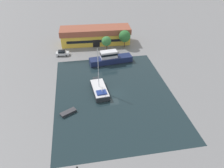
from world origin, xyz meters
TOP-DOWN VIEW (x-y plane):
  - ground_plane at (0.00, 0.00)m, footprint 440.00×440.00m
  - water_canal at (0.00, 0.00)m, footprint 28.57×37.90m
  - warehouse_building at (-1.07, 31.64)m, footprint 24.97×8.34m
  - quay_tree_near_building at (1.84, 24.45)m, footprint 3.23×3.23m
  - quay_tree_by_water at (8.38, 26.11)m, footprint 3.99×3.99m
  - parked_car at (-12.89, 23.39)m, footprint 4.19×1.99m
  - sailboat_moored at (-3.43, 1.47)m, footprint 4.09×9.70m
  - motor_cruiser at (1.70, 15.91)m, footprint 13.43×4.80m
  - small_dinghy at (-11.19, -5.47)m, footprint 3.77×2.92m
  - mooring_bollard at (-9.80, -19.83)m, footprint 0.37×0.37m

SIDE VIEW (x-z plane):
  - ground_plane at x=0.00m, z-range 0.00..0.00m
  - water_canal at x=0.00m, z-range 0.00..0.01m
  - small_dinghy at x=-11.19m, z-range 0.01..0.60m
  - mooring_bollard at x=-9.80m, z-range 0.02..0.76m
  - sailboat_moored at x=-3.43m, z-range -5.08..6.57m
  - parked_car at x=-12.89m, z-range -0.01..1.74m
  - motor_cruiser at x=1.70m, z-range -0.54..3.39m
  - warehouse_building at x=-1.07m, z-range 0.04..5.80m
  - quay_tree_near_building at x=1.84m, z-range 0.92..6.05m
  - quay_tree_by_water at x=8.38m, z-range 1.05..7.17m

